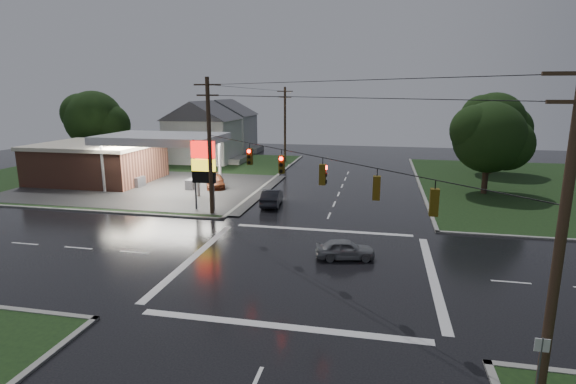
% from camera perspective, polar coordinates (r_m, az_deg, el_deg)
% --- Properties ---
extents(ground, '(120.00, 120.00, 0.00)m').
position_cam_1_polar(ground, '(26.40, 2.40, -9.36)').
color(ground, black).
rests_on(ground, ground).
extents(grass_nw, '(36.00, 36.00, 0.08)m').
position_cam_1_polar(grass_nw, '(59.24, -18.76, 2.42)').
color(grass_nw, black).
rests_on(grass_nw, ground).
extents(gas_station, '(26.20, 18.00, 5.60)m').
position_cam_1_polar(gas_station, '(53.43, -22.04, 3.84)').
color(gas_station, '#2D2D2D').
rests_on(gas_station, ground).
extents(pylon_sign, '(2.00, 0.35, 6.00)m').
position_cam_1_polar(pylon_sign, '(38.01, -10.69, 3.54)').
color(pylon_sign, '#59595E').
rests_on(pylon_sign, ground).
extents(utility_pole_nw, '(2.20, 0.32, 11.00)m').
position_cam_1_polar(utility_pole_nw, '(36.48, -9.93, 5.91)').
color(utility_pole_nw, '#382619').
rests_on(utility_pole_nw, ground).
extents(utility_pole_se, '(2.20, 0.32, 11.00)m').
position_cam_1_polar(utility_pole_se, '(16.23, 31.46, -4.17)').
color(utility_pole_se, '#382619').
rests_on(utility_pole_se, ground).
extents(utility_pole_n, '(2.20, 0.32, 10.50)m').
position_cam_1_polar(utility_pole_n, '(63.75, -0.38, 8.69)').
color(utility_pole_n, '#382619').
rests_on(utility_pole_n, ground).
extents(traffic_signals, '(26.87, 26.87, 1.47)m').
position_cam_1_polar(traffic_signals, '(24.70, 2.58, 4.70)').
color(traffic_signals, black).
rests_on(traffic_signals, ground).
extents(house_near, '(11.05, 8.48, 8.60)m').
position_cam_1_polar(house_near, '(65.34, -10.72, 7.63)').
color(house_near, silver).
rests_on(house_near, ground).
extents(house_far, '(11.05, 8.48, 8.60)m').
position_cam_1_polar(house_far, '(76.86, -7.99, 8.45)').
color(house_far, silver).
rests_on(house_far, ground).
extents(tree_nw_behind, '(8.93, 7.60, 10.00)m').
position_cam_1_polar(tree_nw_behind, '(66.13, -23.31, 8.43)').
color(tree_nw_behind, black).
rests_on(tree_nw_behind, ground).
extents(tree_ne_near, '(7.99, 6.80, 8.98)m').
position_cam_1_polar(tree_ne_near, '(47.47, 24.33, 6.31)').
color(tree_ne_near, black).
rests_on(tree_ne_near, ground).
extents(tree_ne_far, '(8.46, 7.20, 9.80)m').
position_cam_1_polar(tree_ne_far, '(59.75, 24.82, 7.95)').
color(tree_ne_far, black).
rests_on(tree_ne_far, ground).
extents(car_north, '(1.97, 4.52, 1.44)m').
position_cam_1_polar(car_north, '(39.79, -2.07, -0.67)').
color(car_north, black).
rests_on(car_north, ground).
extents(car_crossing, '(3.78, 2.13, 1.21)m').
position_cam_1_polar(car_crossing, '(27.49, 7.28, -7.19)').
color(car_crossing, gray).
rests_on(car_crossing, ground).
extents(car_pump, '(3.46, 4.92, 1.32)m').
position_cam_1_polar(car_pump, '(47.70, -9.23, 1.34)').
color(car_pump, '#5A2814').
rests_on(car_pump, ground).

